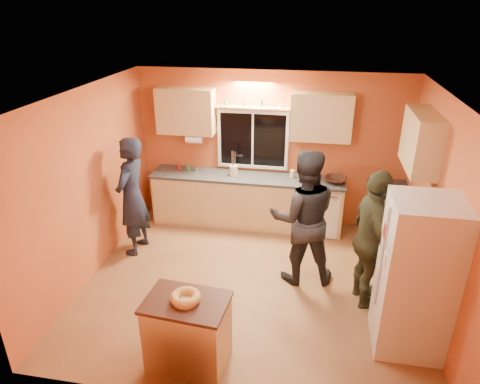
% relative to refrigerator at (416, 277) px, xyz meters
% --- Properties ---
extents(ground, '(4.50, 4.50, 0.00)m').
position_rel_refrigerator_xyz_m(ground, '(-1.89, 0.80, -0.90)').
color(ground, brown).
rests_on(ground, ground).
extents(room_shell, '(4.54, 4.04, 2.61)m').
position_rel_refrigerator_xyz_m(room_shell, '(-1.77, 1.21, 0.72)').
color(room_shell, '#CA6133').
rests_on(room_shell, ground).
extents(back_counter, '(4.23, 0.62, 0.90)m').
position_rel_refrigerator_xyz_m(back_counter, '(-1.88, 2.50, -0.45)').
color(back_counter, tan).
rests_on(back_counter, ground).
extents(right_counter, '(0.62, 1.84, 0.90)m').
position_rel_refrigerator_xyz_m(right_counter, '(0.06, 1.30, -0.45)').
color(right_counter, tan).
rests_on(right_counter, ground).
extents(refrigerator, '(0.72, 0.70, 1.80)m').
position_rel_refrigerator_xyz_m(refrigerator, '(0.00, 0.00, 0.00)').
color(refrigerator, silver).
rests_on(refrigerator, ground).
extents(island, '(0.89, 0.65, 0.82)m').
position_rel_refrigerator_xyz_m(island, '(-2.34, -0.72, -0.48)').
color(island, tan).
rests_on(island, ground).
extents(bundt_pastry, '(0.31, 0.31, 0.09)m').
position_rel_refrigerator_xyz_m(bundt_pastry, '(-2.34, -0.72, -0.03)').
color(bundt_pastry, '#B38C49').
rests_on(bundt_pastry, island).
extents(person_left, '(0.48, 0.70, 1.83)m').
position_rel_refrigerator_xyz_m(person_left, '(-3.79, 1.35, 0.02)').
color(person_left, black).
rests_on(person_left, ground).
extents(person_center, '(1.04, 0.87, 1.90)m').
position_rel_refrigerator_xyz_m(person_center, '(-1.25, 1.06, 0.05)').
color(person_center, black).
rests_on(person_center, ground).
extents(person_right, '(0.66, 1.14, 1.82)m').
position_rel_refrigerator_xyz_m(person_right, '(-0.39, 0.67, 0.01)').
color(person_right, '#323522').
rests_on(person_right, ground).
extents(mixing_bowl, '(0.44, 0.44, 0.09)m').
position_rel_refrigerator_xyz_m(mixing_bowl, '(-0.79, 2.49, 0.04)').
color(mixing_bowl, black).
rests_on(mixing_bowl, back_counter).
extents(utensil_crock, '(0.14, 0.14, 0.17)m').
position_rel_refrigerator_xyz_m(utensil_crock, '(-2.47, 2.51, 0.09)').
color(utensil_crock, beige).
rests_on(utensil_crock, back_counter).
extents(potted_plant, '(0.31, 0.29, 0.28)m').
position_rel_refrigerator_xyz_m(potted_plant, '(0.01, 1.34, 0.14)').
color(potted_plant, gray).
rests_on(potted_plant, right_counter).
extents(red_box, '(0.17, 0.14, 0.07)m').
position_rel_refrigerator_xyz_m(red_box, '(0.08, 1.06, 0.04)').
color(red_box, '#A9251A').
rests_on(red_box, right_counter).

